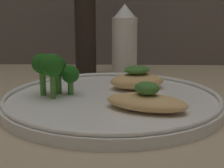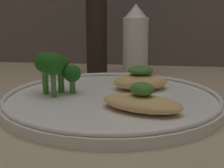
% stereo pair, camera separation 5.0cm
% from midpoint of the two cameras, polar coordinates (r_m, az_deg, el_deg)
% --- Properties ---
extents(ground_plane, '(1.80, 1.80, 0.01)m').
position_cam_midpoint_polar(ground_plane, '(0.51, 2.81, -4.34)').
color(ground_plane, tan).
extents(plate, '(0.32, 0.32, 0.02)m').
position_cam_midpoint_polar(plate, '(0.50, 2.83, -2.71)').
color(plate, white).
rests_on(plate, ground_plane).
extents(grilled_meat_front, '(0.12, 0.09, 0.04)m').
position_cam_midpoint_polar(grilled_meat_front, '(0.44, 8.21, -2.99)').
color(grilled_meat_front, tan).
rests_on(grilled_meat_front, plate).
extents(grilled_meat_middle, '(0.10, 0.08, 0.04)m').
position_cam_midpoint_polar(grilled_meat_middle, '(0.55, 7.34, 0.58)').
color(grilled_meat_middle, tan).
rests_on(grilled_meat_middle, plate).
extents(broccoli_bunch, '(0.07, 0.06, 0.07)m').
position_cam_midpoint_polar(broccoli_bunch, '(0.51, -6.59, 2.79)').
color(broccoli_bunch, '#4C8E38').
rests_on(broccoli_bunch, plate).
extents(sauce_bottle, '(0.05, 0.05, 0.15)m').
position_cam_midpoint_polar(sauce_bottle, '(0.70, 5.95, 6.86)').
color(sauce_bottle, white).
rests_on(sauce_bottle, ground_plane).
extents(pepper_grinder, '(0.04, 0.04, 0.19)m').
position_cam_midpoint_polar(pepper_grinder, '(0.71, -0.55, 8.35)').
color(pepper_grinder, black).
rests_on(pepper_grinder, ground_plane).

